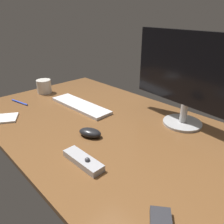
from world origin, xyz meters
TOP-DOWN VIEW (x-y plane):
  - desk at (0.00, 0.00)cm, footprint 140.00×84.00cm
  - monitor at (25.47, 26.54)cm, footprint 56.34×17.68cm
  - keyboard at (-24.11, 4.06)cm, footprint 39.72×12.47cm
  - computer_mouse at (4.60, -11.71)cm, footprint 11.39×9.15cm
  - media_remote at (17.45, -24.90)cm, footprint 17.15×5.40cm
  - coffee_mug at (-58.92, 1.01)cm, footprint 8.99×8.99cm
  - notepad at (-37.13, -32.51)cm, footprint 15.08×15.86cm
  - pen at (-52.47, -18.18)cm, footprint 13.75×3.89cm

SIDE VIEW (x-z plane):
  - desk at x=0.00cm, z-range 0.00..2.00cm
  - notepad at x=-37.13cm, z-range 2.00..2.90cm
  - pen at x=-52.47cm, z-range 2.00..2.93cm
  - keyboard at x=-24.11cm, z-range 2.00..3.56cm
  - media_remote at x=17.45cm, z-range 1.43..5.02cm
  - computer_mouse at x=4.60cm, z-range 2.00..5.43cm
  - coffee_mug at x=-58.92cm, z-range 2.00..10.54cm
  - monitor at x=25.47cm, z-range 5.01..46.35cm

